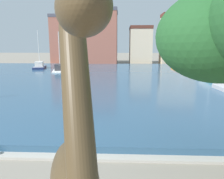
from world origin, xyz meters
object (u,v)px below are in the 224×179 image
at_px(sailboat_red, 197,66).
at_px(sailboat_teal, 210,77).
at_px(sailboat_orange, 182,71).
at_px(sailboat_navy, 40,67).
at_px(sailboat_white, 60,70).

distance_m(sailboat_red, sailboat_teal, 18.10).
xyz_separation_m(sailboat_red, sailboat_teal, (-4.27, -17.59, 0.12)).
bearing_deg(sailboat_orange, sailboat_teal, -80.11).
bearing_deg(sailboat_navy, sailboat_white, -38.68).
xyz_separation_m(sailboat_red, sailboat_orange, (-5.77, -8.96, -0.12)).
bearing_deg(sailboat_navy, sailboat_teal, -23.78).
xyz_separation_m(sailboat_navy, sailboat_red, (32.56, 5.13, -0.13)).
bearing_deg(sailboat_red, sailboat_teal, -103.64).
xyz_separation_m(sailboat_white, sailboat_orange, (21.57, 0.34, -0.17)).
bearing_deg(sailboat_orange, sailboat_red, 57.20).
bearing_deg(sailboat_navy, sailboat_red, 8.95).
distance_m(sailboat_navy, sailboat_white, 6.67).
height_order(sailboat_white, sailboat_teal, sailboat_teal).
height_order(sailboat_navy, sailboat_orange, sailboat_orange).
distance_m(sailboat_red, sailboat_orange, 10.66).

